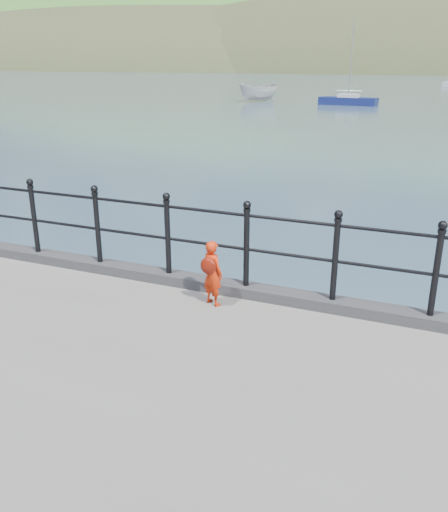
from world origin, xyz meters
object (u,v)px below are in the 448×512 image
at_px(child, 212,272).
at_px(sailboat_port, 348,101).
at_px(launch_white, 258,92).
at_px(railing, 206,233).

distance_m(child, sailboat_port, 47.55).
bearing_deg(launch_white, child, -38.66).
bearing_deg(child, sailboat_port, -58.29).
xyz_separation_m(railing, child, (0.29, -0.45, -0.37)).
bearing_deg(launch_white, railing, -38.82).
height_order(child, launch_white, child).
xyz_separation_m(child, sailboat_port, (-6.91, 47.03, -1.12)).
bearing_deg(launch_white, sailboat_port, 27.29).
relative_size(railing, launch_white, 3.87).
relative_size(launch_white, sailboat_port, 0.60).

